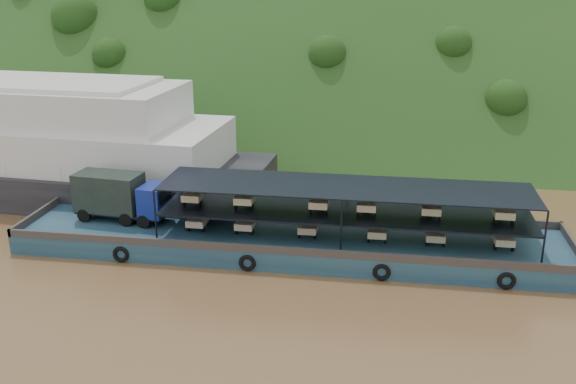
# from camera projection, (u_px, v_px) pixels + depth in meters

# --- Properties ---
(ground) EXTENTS (160.00, 160.00, 0.00)m
(ground) POSITION_uv_depth(u_px,v_px,m) (312.00, 256.00, 40.67)
(ground) COLOR brown
(ground) RESTS_ON ground
(hillside) EXTENTS (140.00, 39.60, 39.60)m
(hillside) POSITION_uv_depth(u_px,v_px,m) (350.00, 128.00, 74.31)
(hillside) COLOR #193A15
(hillside) RESTS_ON ground
(cargo_barge) EXTENTS (35.00, 7.18, 4.54)m
(cargo_barge) POSITION_uv_depth(u_px,v_px,m) (278.00, 233.00, 41.43)
(cargo_barge) COLOR navy
(cargo_barge) RESTS_ON ground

